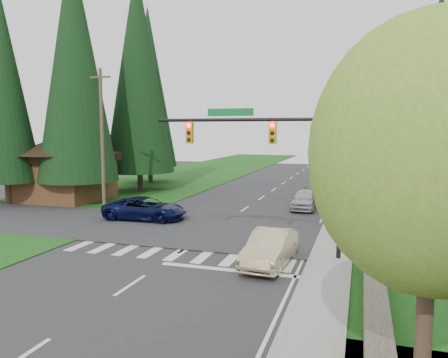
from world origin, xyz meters
The scene contains 33 objects.
ground centered at (0.00, 0.00, 0.00)m, with size 120.00×120.00×0.00m, color #28282B.
grass_east centered at (13.00, 20.00, 0.03)m, with size 14.00×110.00×0.06m, color #154512.
grass_west centered at (-13.00, 20.00, 0.03)m, with size 14.00×110.00×0.06m, color #154512.
cross_street centered at (0.00, 8.00, 0.00)m, with size 120.00×8.00×0.10m, color #28282B.
sidewalk_east centered at (6.90, 22.00, 0.07)m, with size 1.80×80.00×0.13m, color gray.
curb_east centered at (6.05, 22.00, 0.07)m, with size 0.20×80.00×0.13m, color gray.
stone_wall_south centered at (8.60, -3.00, 0.35)m, with size 0.70×14.00×0.70m, color #4C4438.
stone_wall_north centered at (8.60, 30.00, 0.35)m, with size 0.70×40.00×0.70m, color #4C4438.
traffic_signal centered at (4.37, 4.50, 4.98)m, with size 8.70×0.37×6.80m.
brown_building centered at (-15.00, 15.00, 3.14)m, with size 8.40×8.40×5.40m.
utility_pole centered at (-9.50, 12.00, 5.14)m, with size 1.60×0.24×10.00m.
decid_tree_0 centered at (9.20, 14.00, 5.60)m, with size 4.80×4.80×8.37m.
decid_tree_1 centered at (9.30, 21.00, 5.80)m, with size 5.20×5.20×8.80m.
decid_tree_2 centered at (9.10, 28.00, 5.93)m, with size 5.00×5.00×8.82m.
decid_tree_3 centered at (9.20, 35.00, 5.66)m, with size 5.00×5.00×8.55m.
decid_tree_4 centered at (9.30, 42.00, 6.06)m, with size 5.40×5.40×9.18m.
decid_tree_5 centered at (9.10, 49.00, 5.53)m, with size 4.80×4.80×8.30m.
decid_tree_6 centered at (9.20, 56.00, 5.86)m, with size 5.20×5.20×8.86m.
decid_tree_south centered at (9.30, -6.00, 5.27)m, with size 4.60×4.60×7.92m.
conifer_w_a centered at (-13.00, 14.00, 10.79)m, with size 6.12×6.12×19.80m.
conifer_w_b centered at (-16.00, 18.00, 9.79)m, with size 5.44×5.44×17.80m.
conifer_w_c centered at (-12.00, 22.00, 11.29)m, with size 6.46×6.46×20.80m.
conifer_w_d centered at (-18.00, 12.00, 9.29)m, with size 5.10×5.10×16.80m.
conifer_w_e centered at (-14.00, 28.00, 10.29)m, with size 5.78×5.78×18.80m.
conifer_e_b centered at (15.00, 34.00, 10.79)m, with size 6.12×6.12×19.80m.
conifer_e_c centered at (14.00, 48.00, 9.29)m, with size 5.10×5.10×16.80m.
sedan_champagne centered at (4.44, 3.00, 0.73)m, with size 1.55×4.45×1.46m, color beige.
suv_navy centered at (-5.05, 9.79, 0.74)m, with size 2.44×5.30×1.47m, color #0A0E35.
parked_car_a centered at (4.20, 16.82, 0.73)m, with size 1.73×4.29×1.46m, color #B2B2B7.
parked_car_b centered at (4.48, 22.36, 0.75)m, with size 2.10×5.18×1.50m, color slate.
parked_car_c centered at (4.20, 32.89, 0.73)m, with size 1.55×4.45×1.47m, color silver.
parked_car_d centered at (4.20, 40.55, 0.68)m, with size 1.61×4.00×1.36m, color silver.
parked_car_e centered at (5.60, 46.80, 0.78)m, with size 2.20×5.41×1.57m, color silver.
Camera 1 is at (8.04, -14.86, 5.73)m, focal length 35.00 mm.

